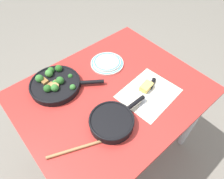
# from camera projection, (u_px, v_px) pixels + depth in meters

# --- Properties ---
(ground_plane) EXTENTS (14.00, 14.00, 0.00)m
(ground_plane) POSITION_uv_depth(u_px,v_px,m) (112.00, 145.00, 1.76)
(ground_plane) COLOR slate
(dining_table_red) EXTENTS (1.08, 0.88, 0.74)m
(dining_table_red) POSITION_uv_depth(u_px,v_px,m) (112.00, 101.00, 1.26)
(dining_table_red) COLOR #B72D28
(dining_table_red) RESTS_ON ground_plane
(skillet_broccoli) EXTENTS (0.40, 0.33, 0.08)m
(skillet_broccoli) POSITION_uv_depth(u_px,v_px,m) (55.00, 84.00, 1.19)
(skillet_broccoli) COLOR black
(skillet_broccoli) RESTS_ON dining_table_red
(skillet_eggs) EXTENTS (0.35, 0.23, 0.05)m
(skillet_eggs) POSITION_uv_depth(u_px,v_px,m) (112.00, 121.00, 1.03)
(skillet_eggs) COLOR black
(skillet_eggs) RESTS_ON dining_table_red
(wooden_spoon) EXTENTS (0.36, 0.17, 0.02)m
(wooden_spoon) POSITION_uv_depth(u_px,v_px,m) (95.00, 143.00, 0.97)
(wooden_spoon) COLOR #A87A4C
(wooden_spoon) RESTS_ON dining_table_red
(parchment_sheet) EXTENTS (0.35, 0.30, 0.00)m
(parchment_sheet) POSITION_uv_depth(u_px,v_px,m) (149.00, 93.00, 1.18)
(parchment_sheet) COLOR silver
(parchment_sheet) RESTS_ON dining_table_red
(grater_knife) EXTENTS (0.27, 0.14, 0.02)m
(grater_knife) POSITION_uv_depth(u_px,v_px,m) (149.00, 90.00, 1.18)
(grater_knife) COLOR silver
(grater_knife) RESTS_ON dining_table_red
(cheese_block) EXTENTS (0.09, 0.06, 0.04)m
(cheese_block) POSITION_uv_depth(u_px,v_px,m) (146.00, 87.00, 1.19)
(cheese_block) COLOR #E0C15B
(cheese_block) RESTS_ON dining_table_red
(dinner_plate_stack) EXTENTS (0.22, 0.22, 0.03)m
(dinner_plate_stack) POSITION_uv_depth(u_px,v_px,m) (107.00, 63.00, 1.33)
(dinner_plate_stack) COLOR silver
(dinner_plate_stack) RESTS_ON dining_table_red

